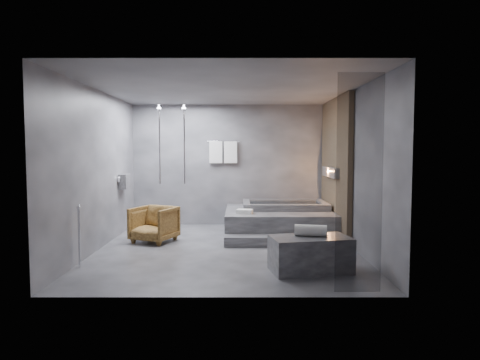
{
  "coord_description": "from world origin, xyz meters",
  "views": [
    {
      "loc": [
        0.24,
        -7.47,
        1.75
      ],
      "look_at": [
        0.24,
        0.3,
        1.2
      ],
      "focal_mm": 32.0,
      "sensor_mm": 36.0,
      "label": 1
    }
  ],
  "objects": [
    {
      "name": "concrete_bench",
      "position": [
        1.26,
        -1.41,
        0.25
      ],
      "size": [
        1.22,
        0.82,
        0.5
      ],
      "primitive_type": "cube",
      "rotation": [
        0.0,
        0.0,
        0.19
      ],
      "color": "#2E2E31",
      "rests_on": "ground"
    },
    {
      "name": "deck_towel",
      "position": [
        0.33,
        0.9,
        0.54
      ],
      "size": [
        0.34,
        0.28,
        0.08
      ],
      "primitive_type": "cube",
      "rotation": [
        0.0,
        0.0,
        -0.2
      ],
      "color": "silver",
      "rests_on": "tub_deck"
    },
    {
      "name": "driftwood_chair",
      "position": [
        -1.4,
        0.6,
        0.34
      ],
      "size": [
        0.96,
        0.97,
        0.68
      ],
      "primitive_type": "imported",
      "rotation": [
        0.0,
        0.0,
        -0.39
      ],
      "color": "#442C11",
      "rests_on": "ground"
    },
    {
      "name": "rolled_towel",
      "position": [
        1.27,
        -1.35,
        0.59
      ],
      "size": [
        0.48,
        0.25,
        0.17
      ],
      "primitive_type": "cylinder",
      "rotation": [
        0.0,
        1.57,
        -0.18
      ],
      "color": "white",
      "rests_on": "concrete_bench"
    },
    {
      "name": "tub_deck",
      "position": [
        1.05,
        1.45,
        0.25
      ],
      "size": [
        2.2,
        2.0,
        0.5
      ],
      "primitive_type": "cube",
      "color": "#38383B",
      "rests_on": "ground"
    },
    {
      "name": "room",
      "position": [
        0.4,
        0.24,
        1.73
      ],
      "size": [
        5.0,
        5.04,
        2.82
      ],
      "color": "#323235",
      "rests_on": "ground"
    },
    {
      "name": "tub_step",
      "position": [
        1.05,
        0.27,
        0.09
      ],
      "size": [
        2.2,
        0.36,
        0.18
      ],
      "primitive_type": "cube",
      "color": "#38383B",
      "rests_on": "ground"
    }
  ]
}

